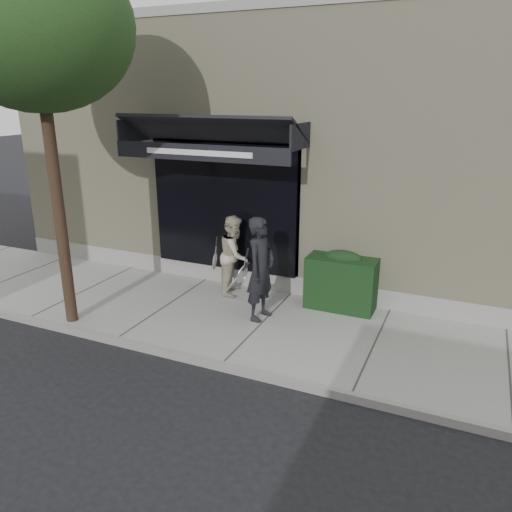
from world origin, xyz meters
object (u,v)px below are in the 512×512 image
at_px(hedge, 342,281).
at_px(pedestrian_back, 235,255).
at_px(street_tree, 36,28).
at_px(pedestrian_front, 261,269).

distance_m(hedge, pedestrian_back, 2.21).
relative_size(hedge, street_tree, 0.21).
bearing_deg(street_tree, hedge, 30.67).
distance_m(street_tree, pedestrian_front, 5.20).
xyz_separation_m(hedge, pedestrian_back, (-2.19, -0.15, 0.27)).
height_order(hedge, pedestrian_front, pedestrian_front).
xyz_separation_m(hedge, pedestrian_front, (-1.22, -1.07, 0.41)).
xyz_separation_m(street_tree, pedestrian_back, (2.11, 2.40, -4.05)).
height_order(street_tree, pedestrian_front, street_tree).
bearing_deg(street_tree, pedestrian_front, 25.66).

